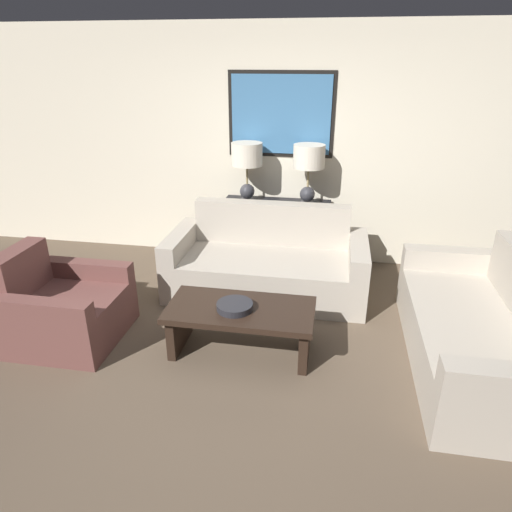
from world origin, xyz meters
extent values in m
plane|color=brown|center=(0.00, 0.00, 0.00)|extent=(20.00, 20.00, 0.00)
cube|color=beige|center=(0.00, 2.48, 1.32)|extent=(8.17, 0.10, 2.65)
cube|color=black|center=(0.00, 2.43, 1.70)|extent=(1.18, 0.01, 0.92)
cube|color=teal|center=(0.00, 2.42, 1.70)|extent=(1.10, 0.02, 0.84)
cube|color=black|center=(0.00, 2.21, 0.38)|extent=(1.23, 0.39, 0.76)
cylinder|color=#333338|center=(-0.34, 2.21, 0.78)|extent=(0.14, 0.14, 0.02)
sphere|color=#333338|center=(-0.34, 2.21, 0.87)|extent=(0.17, 0.17, 0.17)
cylinder|color=#8C7A51|center=(-0.34, 2.21, 1.07)|extent=(0.02, 0.02, 0.21)
cylinder|color=beige|center=(-0.34, 2.21, 1.30)|extent=(0.35, 0.35, 0.25)
cylinder|color=#333338|center=(0.34, 2.21, 0.78)|extent=(0.14, 0.14, 0.02)
sphere|color=#333338|center=(0.34, 2.21, 0.87)|extent=(0.17, 0.17, 0.17)
cylinder|color=#8C7A51|center=(0.34, 2.21, 1.07)|extent=(0.02, 0.02, 0.21)
cylinder|color=beige|center=(0.34, 2.21, 1.30)|extent=(0.35, 0.35, 0.25)
cube|color=#ADA393|center=(0.00, 1.36, 0.21)|extent=(1.66, 0.75, 0.41)
cube|color=#ADA393|center=(0.00, 1.83, 0.43)|extent=(1.66, 0.18, 0.87)
cube|color=#ADA393|center=(-0.92, 1.45, 0.31)|extent=(0.18, 0.93, 0.62)
cube|color=#ADA393|center=(0.92, 1.45, 0.31)|extent=(0.18, 0.93, 0.62)
cube|color=#ADA393|center=(1.72, 0.53, 0.21)|extent=(0.75, 1.66, 0.41)
cube|color=#ADA393|center=(1.81, 1.45, 0.31)|extent=(0.93, 0.18, 0.62)
cube|color=black|center=(-0.05, 0.37, 0.40)|extent=(1.20, 0.59, 0.05)
cube|color=black|center=(-0.58, 0.37, 0.19)|extent=(0.07, 0.47, 0.38)
cube|color=black|center=(0.49, 0.37, 0.19)|extent=(0.07, 0.47, 0.38)
cylinder|color=#232328|center=(-0.09, 0.33, 0.45)|extent=(0.29, 0.29, 0.06)
cube|color=brown|center=(-1.50, 0.33, 0.21)|extent=(0.74, 0.60, 0.41)
cube|color=brown|center=(-1.96, 0.33, 0.41)|extent=(0.18, 0.60, 0.81)
cube|color=brown|center=(-1.59, -0.04, 0.29)|extent=(0.92, 0.14, 0.57)
cube|color=brown|center=(-1.59, 0.70, 0.29)|extent=(0.92, 0.14, 0.57)
camera|label=1|loc=(0.63, -2.78, 2.30)|focal=32.00mm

